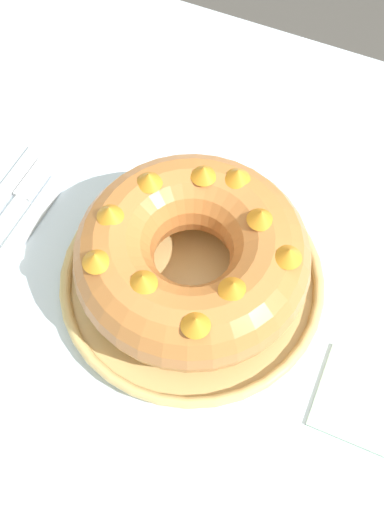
{
  "coord_description": "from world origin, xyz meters",
  "views": [
    {
      "loc": [
        0.15,
        -0.26,
        1.37
      ],
      "look_at": [
        0.02,
        0.02,
        0.84
      ],
      "focal_mm": 42.0,
      "sensor_mm": 36.0,
      "label": 1
    }
  ],
  "objects_px": {
    "bundt_cake": "(192,256)",
    "napkin": "(383,408)",
    "fork": "(8,217)",
    "cake_knife": "(14,244)",
    "serving_dish": "(192,280)"
  },
  "relations": [
    {
      "from": "serving_dish",
      "to": "napkin",
      "type": "bearing_deg",
      "value": -11.63
    },
    {
      "from": "fork",
      "to": "napkin",
      "type": "xyz_separation_m",
      "value": [
        0.47,
        -0.04,
        -0.0
      ]
    },
    {
      "from": "serving_dish",
      "to": "bundt_cake",
      "type": "bearing_deg",
      "value": -83.88
    },
    {
      "from": "fork",
      "to": "cake_knife",
      "type": "height_order",
      "value": "cake_knife"
    },
    {
      "from": "bundt_cake",
      "to": "cake_knife",
      "type": "height_order",
      "value": "bundt_cake"
    },
    {
      "from": "bundt_cake",
      "to": "fork",
      "type": "distance_m",
      "value": 0.25
    },
    {
      "from": "cake_knife",
      "to": "bundt_cake",
      "type": "bearing_deg",
      "value": 15.62
    },
    {
      "from": "cake_knife",
      "to": "napkin",
      "type": "distance_m",
      "value": 0.44
    },
    {
      "from": "bundt_cake",
      "to": "serving_dish",
      "type": "bearing_deg",
      "value": 96.12
    },
    {
      "from": "bundt_cake",
      "to": "napkin",
      "type": "bearing_deg",
      "value": -11.62
    },
    {
      "from": "cake_knife",
      "to": "napkin",
      "type": "xyz_separation_m",
      "value": [
        0.44,
        -0.01,
        -0.0
      ]
    },
    {
      "from": "serving_dish",
      "to": "napkin",
      "type": "relative_size",
      "value": 2.2
    },
    {
      "from": "napkin",
      "to": "fork",
      "type": "bearing_deg",
      "value": 175.49
    },
    {
      "from": "bundt_cake",
      "to": "napkin",
      "type": "distance_m",
      "value": 0.25
    },
    {
      "from": "bundt_cake",
      "to": "napkin",
      "type": "relative_size",
      "value": 1.85
    }
  ]
}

